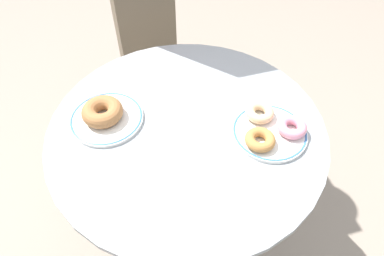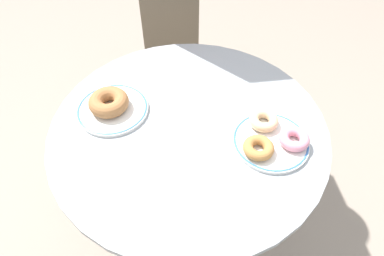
{
  "view_description": "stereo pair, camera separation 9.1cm",
  "coord_description": "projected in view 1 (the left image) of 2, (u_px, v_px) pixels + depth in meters",
  "views": [
    {
      "loc": [
        0.09,
        -0.62,
        1.45
      ],
      "look_at": [
        0.02,
        -0.03,
        0.76
      ],
      "focal_mm": 32.08,
      "sensor_mm": 36.0,
      "label": 1
    },
    {
      "loc": [
        0.17,
        -0.6,
        1.45
      ],
      "look_at": [
        0.02,
        -0.03,
        0.76
      ],
      "focal_mm": 32.08,
      "sensor_mm": 36.0,
      "label": 2
    }
  ],
  "objects": [
    {
      "name": "plate_left",
      "position": [
        106.0,
        119.0,
        0.96
      ],
      "size": [
        0.21,
        0.21,
        0.01
      ],
      "color": "white",
      "rests_on": "cafe_table"
    },
    {
      "name": "donut_cinnamon",
      "position": [
        103.0,
        111.0,
        0.95
      ],
      "size": [
        0.15,
        0.15,
        0.04
      ],
      "primitive_type": "torus",
      "rotation": [
        0.0,
        0.0,
        5.07
      ],
      "color": "#A36B3D",
      "rests_on": "plate_left"
    },
    {
      "name": "ground_plane",
      "position": [
        189.0,
        237.0,
        1.52
      ],
      "size": [
        7.0,
        7.0,
        0.02
      ],
      "primitive_type": "cube",
      "color": "gray"
    },
    {
      "name": "donut_old_fashioned",
      "position": [
        260.0,
        140.0,
        0.89
      ],
      "size": [
        0.09,
        0.09,
        0.03
      ],
      "primitive_type": "torus",
      "rotation": [
        0.0,
        0.0,
        1.43
      ],
      "color": "#BC7F42",
      "rests_on": "plate_right"
    },
    {
      "name": "donut_glazed",
      "position": [
        260.0,
        113.0,
        0.96
      ],
      "size": [
        0.11,
        0.11,
        0.03
      ],
      "primitive_type": "torus",
      "rotation": [
        0.0,
        0.0,
        5.29
      ],
      "color": "#E0B789",
      "rests_on": "plate_right"
    },
    {
      "name": "cafe_table",
      "position": [
        188.0,
        172.0,
        1.13
      ],
      "size": [
        0.78,
        0.78,
        0.73
      ],
      "color": "#999EA3",
      "rests_on": "ground"
    },
    {
      "name": "plate_right",
      "position": [
        270.0,
        131.0,
        0.94
      ],
      "size": [
        0.2,
        0.2,
        0.01
      ],
      "color": "white",
      "rests_on": "cafe_table"
    },
    {
      "name": "donut_pink_frosted",
      "position": [
        292.0,
        127.0,
        0.92
      ],
      "size": [
        0.09,
        0.09,
        0.03
      ],
      "primitive_type": "torus",
      "rotation": [
        0.0,
        0.0,
        6.09
      ],
      "color": "pink",
      "rests_on": "plate_right"
    }
  ]
}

